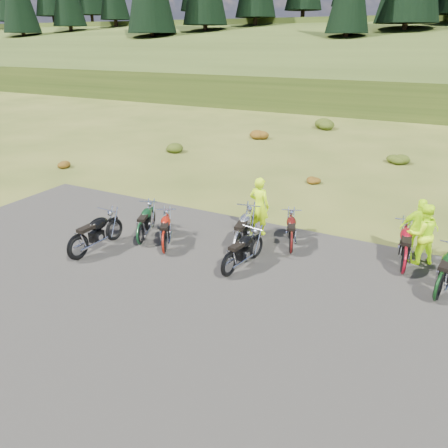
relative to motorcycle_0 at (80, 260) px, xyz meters
The scene contains 21 objects.
ground 4.31m from the motorcycle_0, 14.14° to the left, with size 300.00×300.00×0.00m, color #384416.
gravel_pad 4.28m from the motorcycle_0, 12.77° to the right, with size 20.00×12.00×0.04m, color black.
hill_slope 51.22m from the motorcycle_0, 85.32° to the left, with size 300.00×46.00×3.00m, color #2C3C14, non-canonical shape.
hill_plateau 111.13m from the motorcycle_0, 87.85° to the left, with size 300.00×90.00×9.17m, color #2C3C14.
shrub_0 10.53m from the motorcycle_0, 137.96° to the left, with size 0.77×0.77×0.45m, color #71330E.
shrub_1 13.30m from the motorcycle_0, 111.72° to the left, with size 1.03×1.03×0.61m, color #26370D.
shrub_2 17.77m from the motorcycle_0, 96.53° to the left, with size 1.30×1.30×0.77m, color #71330E.
shrub_3 22.97m from the motorcycle_0, 87.81° to the left, with size 1.56×1.56×0.92m, color #26370D.
shrub_4 10.93m from the motorcycle_0, 69.77° to the left, with size 0.77×0.77×0.45m, color #71330E.
shrub_5 16.93m from the motorcycle_0, 66.76° to the left, with size 1.03×1.03×0.61m, color #26370D.
motorcycle_0 is the anchor object (origin of this frame).
motorcycle_1 2.45m from the motorcycle_0, 37.21° to the left, with size 1.93×0.64×1.01m, color maroon, non-canonical shape.
motorcycle_2 1.91m from the motorcycle_0, 60.05° to the left, with size 1.98×0.66×1.04m, color black, non-canonical shape.
motorcycle_3 4.57m from the motorcycle_0, 28.89° to the left, with size 2.30×0.77×1.21m, color #B5B4BA, non-canonical shape.
motorcycle_4 6.19m from the motorcycle_0, 31.22° to the left, with size 1.91×0.64×1.00m, color #440D0B, non-canonical shape.
motorcycle_5 4.43m from the motorcycle_0, 14.77° to the left, with size 2.02×0.67×1.06m, color black, non-canonical shape.
motorcycle_6 9.08m from the motorcycle_0, 22.29° to the left, with size 2.18×0.73×1.14m, color maroon, non-canonical shape.
motorcycle_7 9.62m from the motorcycle_0, 14.60° to the left, with size 2.12×0.71×1.11m, color black, non-canonical shape.
person_middle 5.71m from the motorcycle_0, 46.73° to the left, with size 0.69×0.45×1.90m, color #C9FF0D.
person_right_a 9.75m from the motorcycle_0, 26.49° to the left, with size 0.86×0.67×1.76m, color #C9FF0D.
person_right_b 9.83m from the motorcycle_0, 28.73° to the left, with size 1.03×0.43×1.76m, color #C9FF0D.
Camera 1 is at (4.73, -9.09, 5.91)m, focal length 35.00 mm.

